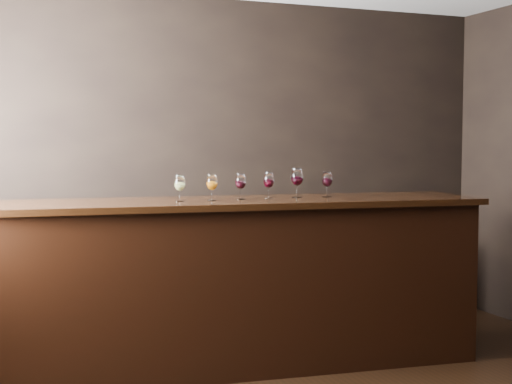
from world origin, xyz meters
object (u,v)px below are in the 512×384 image
object	(u,v)px
glass_red_d	(327,180)
glass_red_c	(297,178)
glass_red_a	(241,182)
glass_amber	(212,183)
bar_counter	(245,286)
glass_white	(180,184)
glass_red_b	(269,181)
back_bar_shelf	(290,280)

from	to	relation	value
glass_red_d	glass_red_c	bearing A→B (deg)	170.85
glass_red_a	glass_amber	bearing A→B (deg)	-169.88
bar_counter	glass_white	size ratio (longest dim) A/B	18.33
glass_red_b	glass_red_c	distance (m)	0.22
glass_red_d	glass_white	bearing A→B (deg)	179.73
bar_counter	glass_red_a	bearing A→B (deg)	155.67
glass_red_a	glass_red_b	bearing A→B (deg)	5.35
glass_amber	glass_red_a	bearing A→B (deg)	10.12
glass_red_d	glass_red_b	bearing A→B (deg)	174.48
glass_red_c	glass_red_d	bearing A→B (deg)	-9.15
glass_red_c	bar_counter	bearing A→B (deg)	-175.82
back_bar_shelf	glass_red_c	size ratio (longest dim) A/B	10.53
bar_counter	glass_red_d	size ratio (longest dim) A/B	17.52
glass_red_d	bar_counter	bearing A→B (deg)	179.44
back_bar_shelf	glass_amber	distance (m)	1.62
glass_red_a	glass_red_c	world-z (taller)	glass_red_c
bar_counter	glass_white	world-z (taller)	glass_white
bar_counter	glass_red_c	xyz separation A→B (m)	(0.41, 0.03, 0.76)
glass_amber	glass_red_c	world-z (taller)	glass_red_c
glass_amber	glass_red_b	world-z (taller)	glass_red_b
glass_amber	back_bar_shelf	bearing A→B (deg)	42.70
glass_white	glass_red_c	world-z (taller)	glass_red_c
bar_counter	glass_amber	size ratio (longest dim) A/B	17.90
glass_white	glass_red_d	world-z (taller)	glass_red_d
bar_counter	glass_white	distance (m)	0.88
glass_amber	bar_counter	bearing A→B (deg)	5.45
back_bar_shelf	glass_amber	bearing A→B (deg)	-137.30
bar_counter	glass_amber	xyz separation A→B (m)	(-0.25, -0.02, 0.74)
glass_amber	glass_red_c	size ratio (longest dim) A/B	0.86
back_bar_shelf	glass_red_a	world-z (taller)	glass_red_a
back_bar_shelf	glass_amber	xyz separation A→B (m)	(-0.98, -0.91, 0.91)
back_bar_shelf	glass_white	size ratio (longest dim) A/B	12.58
glass_red_a	glass_red_b	world-z (taller)	glass_red_b
glass_white	glass_red_b	distance (m)	0.67
glass_white	glass_red_d	distance (m)	1.11
back_bar_shelf	glass_red_d	xyz separation A→B (m)	(-0.09, -0.89, 0.91)
back_bar_shelf	glass_white	world-z (taller)	glass_white
bar_counter	glass_white	bearing A→B (deg)	-174.07
glass_red_a	glass_red_c	distance (m)	0.44
glass_red_a	glass_red_b	distance (m)	0.22
glass_white	glass_red_b	xyz separation A→B (m)	(0.67, 0.04, 0.01)
glass_amber	glass_red_b	bearing A→B (deg)	7.76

